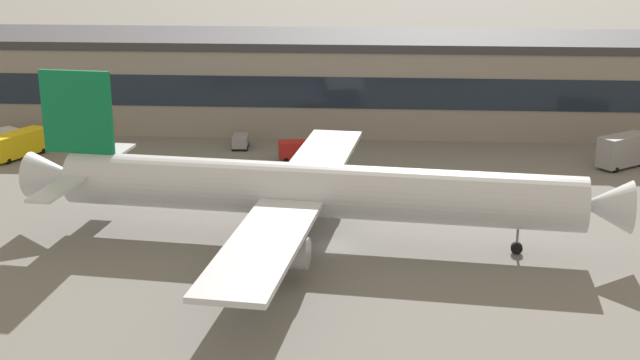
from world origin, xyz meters
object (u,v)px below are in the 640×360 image
(airliner, at_px, (308,190))
(follow_me_car, at_px, (12,134))
(catering_truck, at_px, (624,150))
(fuel_truck, at_px, (19,143))
(crew_van, at_px, (298,150))
(baggage_tug, at_px, (241,141))

(airliner, bearing_deg, follow_me_car, 141.38)
(airliner, bearing_deg, catering_truck, 36.95)
(follow_me_car, bearing_deg, catering_truck, -5.00)
(fuel_truck, height_order, crew_van, fuel_truck)
(fuel_truck, bearing_deg, follow_me_car, 118.58)
(follow_me_car, xyz_separation_m, baggage_tug, (32.45, -1.22, -0.00))
(catering_truck, xyz_separation_m, fuel_truck, (-77.89, -0.43, -0.41))
(follow_me_car, xyz_separation_m, crew_van, (40.86, -6.78, 0.37))
(baggage_tug, bearing_deg, airliner, -70.77)
(follow_me_car, bearing_deg, baggage_tug, -2.14)
(airliner, bearing_deg, crew_van, 97.04)
(follow_me_car, bearing_deg, crew_van, -9.43)
(catering_truck, bearing_deg, follow_me_car, 175.00)
(baggage_tug, bearing_deg, catering_truck, -6.86)
(catering_truck, xyz_separation_m, crew_van, (-41.17, 0.39, -0.83))
(catering_truck, bearing_deg, crew_van, 179.45)
(fuel_truck, distance_m, baggage_tug, 29.03)
(baggage_tug, bearing_deg, fuel_truck, -167.28)
(catering_truck, bearing_deg, baggage_tug, 173.14)
(crew_van, bearing_deg, fuel_truck, -178.72)
(follow_me_car, height_order, crew_van, crew_van)
(catering_truck, height_order, crew_van, catering_truck)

